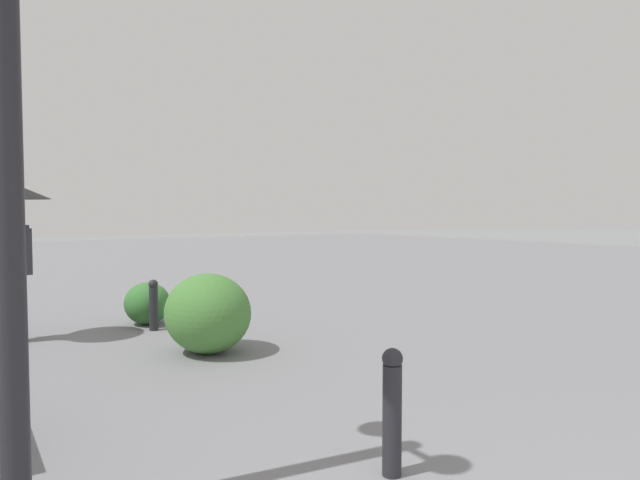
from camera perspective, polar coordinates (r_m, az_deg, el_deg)
The scene contains 5 objects.
pedestrian at distance 7.85m, azimuth -29.86°, elevation 2.25°, with size 1.00×1.00×2.03m.
bollard_near at distance 3.54m, azimuth 7.55°, elevation -17.15°, with size 0.13×0.13×0.80m.
bollard_mid at distance 7.96m, azimuth -17.02°, elevation -6.40°, with size 0.13×0.13×0.71m.
shrub_low at distance 8.43m, azimuth -17.62°, elevation -6.34°, with size 0.72×0.65×0.62m.
shrub_round at distance 6.53m, azimuth -11.65°, elevation -7.51°, with size 1.09×0.98×0.93m.
Camera 1 is at (0.07, 1.59, 1.62)m, focal length 30.58 mm.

